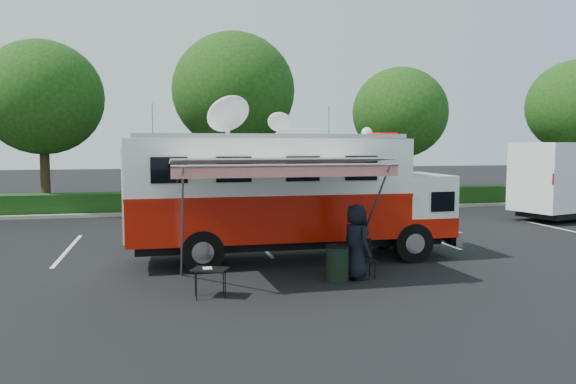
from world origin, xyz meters
name	(u,v)px	position (x,y,z in m)	size (l,w,h in m)	color
ground_plane	(292,259)	(0.00, 0.00, 0.00)	(120.00, 120.00, 0.00)	black
back_border	(256,110)	(1.14, 12.90, 5.00)	(60.00, 6.14, 8.87)	#9E998E
stall_lines	(257,242)	(-0.50, 3.00, 0.00)	(24.12, 5.50, 0.01)	silver
command_truck	(289,194)	(-0.08, 0.00, 1.89)	(9.19, 2.53, 4.42)	black
awning	(280,164)	(-0.90, -2.63, 2.84)	(5.02, 2.60, 3.03)	silver
person	(356,279)	(1.01, -2.59, 0.00)	(0.90, 0.59, 1.85)	black
folding_table	(210,271)	(-2.62, -3.46, 0.58)	(0.89, 0.78, 0.64)	black
folding_chair	(364,255)	(1.27, -2.45, 0.56)	(0.46, 0.48, 0.95)	black
trash_bin	(337,263)	(0.51, -2.70, 0.44)	(0.59, 0.59, 0.88)	black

